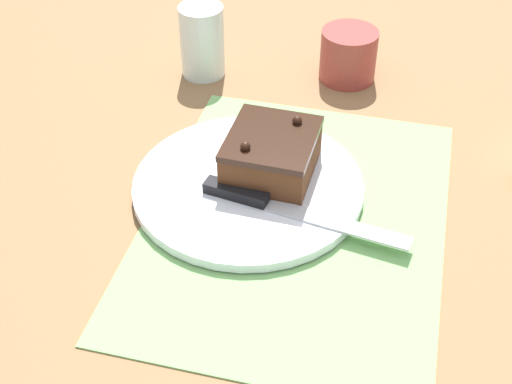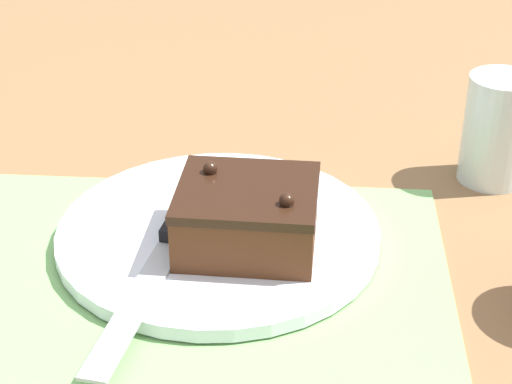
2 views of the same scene
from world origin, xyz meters
name	(u,v)px [view 1 (image 1 of 2)]	position (x,y,z in m)	size (l,w,h in m)	color
ground_plane	(295,220)	(0.00, 0.00, 0.00)	(3.00, 3.00, 0.00)	olive
placemat_woven	(295,219)	(0.00, 0.00, 0.00)	(0.46, 0.34, 0.00)	#7AB266
cake_plate	(248,186)	(0.04, 0.07, 0.01)	(0.28, 0.28, 0.01)	white
chocolate_cake	(272,153)	(0.06, 0.04, 0.04)	(0.12, 0.11, 0.06)	#512D19
serving_knife	(269,203)	(0.00, 0.03, 0.02)	(0.06, 0.25, 0.01)	black
drinking_glass	(202,41)	(0.29, 0.20, 0.05)	(0.07, 0.07, 0.11)	silver
coffee_mug	(349,54)	(0.33, -0.01, 0.04)	(0.09, 0.08, 0.08)	#993833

